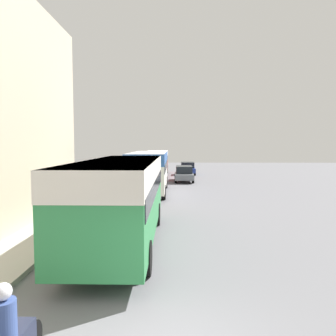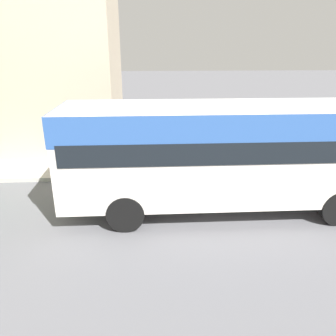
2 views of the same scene
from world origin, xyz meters
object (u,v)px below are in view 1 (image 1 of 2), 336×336
Objects in this scene: bus_lead at (121,190)px; car_crossing at (187,168)px; pedestrian_near_curb at (122,167)px; bus_following at (149,167)px; car_far_curb at (184,173)px; bus_third_in_line at (156,160)px.

bus_lead is 2.33× the size of car_crossing.
bus_following is at bearing -72.72° from pedestrian_near_curb.
bus_following is 5.38× the size of pedestrian_near_curb.
car_crossing is at bearing -95.15° from car_far_curb.
bus_lead is 2.05× the size of car_far_curb.
bus_following is 14.27m from pedestrian_near_curb.
bus_third_in_line is at bearing -4.04° from pedestrian_near_curb.
car_far_curb is 2.63× the size of pedestrian_near_curb.
bus_lead is 26.57m from pedestrian_near_curb.
bus_lead is 1.00× the size of bus_following.
car_crossing is at bearing 76.82° from bus_following.
bus_third_in_line is 4.11m from pedestrian_near_curb.
bus_third_in_line is 2.80× the size of car_crossing.
pedestrian_near_curb reaches higher than car_far_curb.
bus_third_in_line is 6.47× the size of pedestrian_near_curb.
car_crossing is 7.87m from pedestrian_near_curb.
pedestrian_near_curb is at bearing 98.97° from bus_lead.
bus_third_in_line is at bearing 90.94° from bus_following.
car_crossing is at bearing 24.33° from bus_third_in_line.
bus_lead is 5.39× the size of pedestrian_near_curb.
pedestrian_near_curb is (-7.74, -1.40, 0.25)m from car_crossing.
bus_following is 8.37m from car_far_curb.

